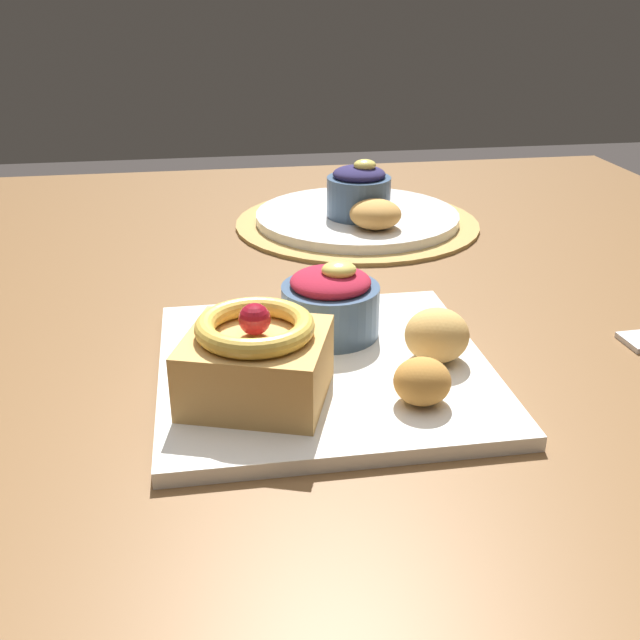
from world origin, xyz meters
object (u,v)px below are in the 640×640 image
(cake_slice, at_px, (256,358))
(fritter_front, at_px, (437,335))
(berry_ramekin, at_px, (331,303))
(back_plate, at_px, (357,217))
(fritter_middle, at_px, (422,381))
(back_pastry, at_px, (375,214))
(back_ramekin, at_px, (359,191))
(front_plate, at_px, (324,368))

(cake_slice, relative_size, fritter_front, 2.39)
(berry_ramekin, height_order, back_plate, berry_ramekin)
(fritter_middle, bearing_deg, back_pastry, 81.83)
(fritter_middle, bearing_deg, back_ramekin, 83.99)
(back_ramekin, height_order, back_pastry, back_ramekin)
(back_pastry, bearing_deg, front_plate, -109.81)
(front_plate, distance_m, back_ramekin, 0.39)
(front_plate, relative_size, back_ramekin, 3.26)
(berry_ramekin, bearing_deg, back_pastry, 69.38)
(back_plate, xyz_separation_m, back_pastry, (0.01, -0.07, 0.02))
(berry_ramekin, distance_m, fritter_middle, 0.13)
(fritter_middle, relative_size, back_plate, 0.16)
(fritter_middle, bearing_deg, front_plate, 129.25)
(back_plate, relative_size, back_ramekin, 3.26)
(fritter_front, bearing_deg, front_plate, 173.47)
(back_ramekin, distance_m, back_pastry, 0.06)
(fritter_front, bearing_deg, berry_ramekin, 140.59)
(berry_ramekin, height_order, fritter_middle, berry_ramekin)
(cake_slice, distance_m, back_plate, 0.47)
(back_plate, bearing_deg, front_plate, -105.49)
(front_plate, xyz_separation_m, back_plate, (0.11, 0.39, 0.01))
(fritter_middle, xyz_separation_m, back_plate, (0.05, 0.46, -0.02))
(cake_slice, bearing_deg, fritter_front, 13.70)
(berry_ramekin, bearing_deg, cake_slice, -126.21)
(back_plate, distance_m, back_pastry, 0.07)
(berry_ramekin, relative_size, back_plate, 0.32)
(cake_slice, relative_size, back_pastry, 1.98)
(back_plate, bearing_deg, back_pastry, -83.39)
(fritter_front, xyz_separation_m, back_plate, (0.02, 0.40, -0.02))
(cake_slice, height_order, back_pastry, cake_slice)
(fritter_front, height_order, fritter_middle, fritter_front)
(berry_ramekin, bearing_deg, front_plate, -105.42)
(back_plate, distance_m, back_ramekin, 0.04)
(front_plate, height_order, back_plate, back_plate)
(front_plate, xyz_separation_m, fritter_front, (0.09, -0.01, 0.03))
(cake_slice, bearing_deg, back_pastry, 64.81)
(berry_ramekin, height_order, back_pastry, berry_ramekin)
(front_plate, bearing_deg, cake_slice, -141.20)
(back_pastry, bearing_deg, fritter_middle, -98.17)
(front_plate, xyz_separation_m, berry_ramekin, (0.01, 0.05, 0.03))
(back_ramekin, bearing_deg, back_pastry, -79.67)
(berry_ramekin, bearing_deg, back_plate, 74.49)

